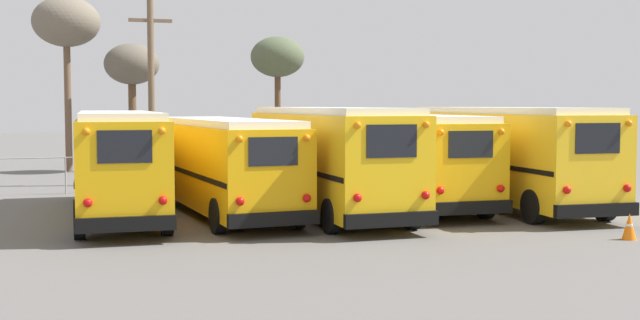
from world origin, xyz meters
name	(u,v)px	position (x,y,z in m)	size (l,w,h in m)	color
ground_plane	(320,211)	(0.00, 0.00, 0.00)	(160.00, 160.00, 0.00)	#5B5956
school_bus_0	(118,160)	(-6.25, 0.71, 1.74)	(2.83, 10.95, 3.19)	#EAAA0F
school_bus_1	(224,163)	(-3.12, 0.03, 1.62)	(2.99, 9.90, 2.97)	#E5A00C
school_bus_2	(328,157)	(0.00, -0.76, 1.79)	(2.65, 10.20, 3.32)	yellow
school_bus_3	(399,155)	(3.12, 0.90, 1.68)	(2.95, 11.03, 3.07)	#EAAA0F
school_bus_4	(505,153)	(6.25, -0.80, 1.80)	(3.16, 10.73, 3.31)	yellow
utility_pole	(151,88)	(-4.13, 10.18, 4.10)	(1.80, 0.28, 7.88)	brown
bare_tree_0	(66,24)	(-7.36, 18.77, 7.50)	(3.39, 3.39, 8.89)	brown
bare_tree_1	(278,59)	(2.31, 13.54, 5.63)	(2.62, 2.62, 6.71)	brown
bare_tree_2	(132,67)	(-4.26, 17.50, 5.33)	(2.76, 2.76, 6.50)	brown
fence_line	(261,163)	(0.00, 7.67, 0.99)	(20.56, 0.06, 1.42)	#939399
traffic_cone	(629,226)	(5.66, -7.69, 0.34)	(0.36, 0.36, 0.67)	orange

